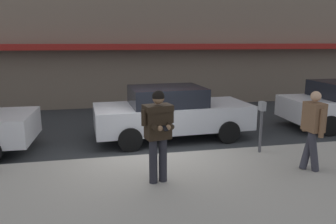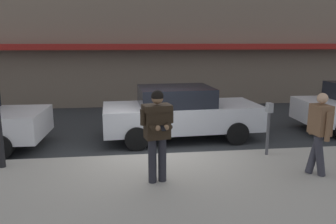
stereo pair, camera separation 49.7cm
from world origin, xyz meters
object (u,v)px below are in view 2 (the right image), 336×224
Objects in this scene: man_texting_on_phone at (157,127)px; parking_meter at (269,121)px; parked_sedan_mid at (180,112)px; pedestrian_dark_coat at (319,129)px.

parking_meter is (2.76, 1.23, -0.28)m from man_texting_on_phone.
parked_sedan_mid is 3.46m from man_texting_on_phone.
man_texting_on_phone reaches higher than parking_meter.
parked_sedan_mid is at bearing 73.59° from man_texting_on_phone.
parked_sedan_mid is at bearing 124.36° from pedestrian_dark_coat.
parking_meter is at bearing 111.23° from pedestrian_dark_coat.
man_texting_on_phone is 3.26m from pedestrian_dark_coat.
pedestrian_dark_coat reaches higher than parked_sedan_mid.
parked_sedan_mid is at bearing 130.88° from parking_meter.
parked_sedan_mid is 2.74m from parking_meter.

